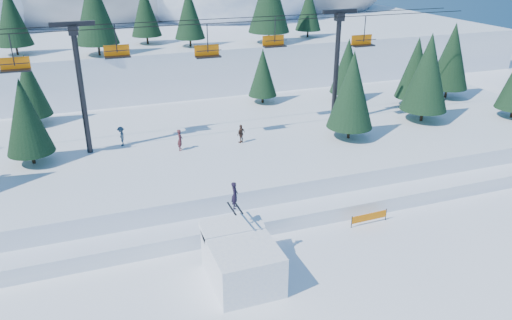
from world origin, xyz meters
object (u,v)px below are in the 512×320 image
object	(u,v)px
chairlift	(203,59)
banner_near	(369,217)
jump_kicker	(242,260)
banner_far	(368,202)

from	to	relation	value
chairlift	banner_near	bearing A→B (deg)	-60.52
chairlift	jump_kicker	bearing A→B (deg)	-98.07
jump_kicker	banner_near	xyz separation A→B (m)	(10.30, 3.00, -0.81)
banner_far	chairlift	bearing A→B (deg)	127.16
jump_kicker	banner_far	xyz separation A→B (m)	(11.47, 4.99, -0.81)
banner_far	banner_near	bearing A→B (deg)	-120.63
chairlift	banner_near	world-z (taller)	chairlift
jump_kicker	banner_far	distance (m)	12.54
jump_kicker	chairlift	size ratio (longest dim) A/B	0.12
banner_near	banner_far	bearing A→B (deg)	59.37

